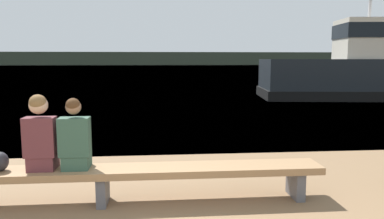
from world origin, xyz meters
TOP-DOWN VIEW (x-y plane):
  - water_surface at (0.00, 124.71)m, footprint 240.00×240.00m
  - far_shoreline at (0.00, 134.59)m, footprint 600.00×12.00m
  - bench_main at (-0.63, 2.29)m, footprint 5.75×0.51m
  - person_left at (-1.37, 2.29)m, footprint 0.38×0.36m
  - person_right at (-0.95, 2.29)m, footprint 0.38×0.35m
  - shopping_bag at (-1.89, 2.29)m, footprint 0.21×0.22m
  - tugboat_red at (10.14, 14.94)m, footprint 10.15×4.92m

SIDE VIEW (x-z plane):
  - water_surface at x=0.00m, z-range 0.00..0.00m
  - bench_main at x=-0.63m, z-range 0.15..0.61m
  - shopping_bag at x=-1.89m, z-range 0.47..0.71m
  - person_right at x=-0.95m, z-range 0.41..1.33m
  - person_left at x=-1.37m, z-range 0.44..1.40m
  - tugboat_red at x=10.14m, z-range -1.99..4.39m
  - far_shoreline at x=0.00m, z-range 0.00..4.52m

